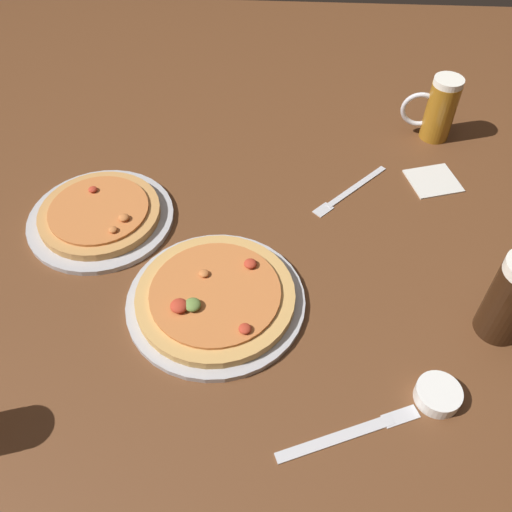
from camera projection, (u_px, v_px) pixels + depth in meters
name	position (u px, v px, depth m)	size (l,w,h in m)	color
ground_plane	(256.00, 267.00, 1.10)	(2.40, 2.40, 0.03)	brown
pizza_plate_near	(215.00, 298.00, 1.01)	(0.33, 0.33, 0.05)	#B2B2B7
pizza_plate_far	(100.00, 215.00, 1.16)	(0.31, 0.31, 0.05)	#B2B2B7
beer_mug_amber	(438.00, 109.00, 1.31)	(0.13, 0.07, 0.16)	#9E6619
ramekin_sauce	(438.00, 394.00, 0.88)	(0.07, 0.07, 0.03)	white
napkin_folded	(433.00, 180.00, 1.25)	(0.11, 0.10, 0.01)	silver
fork_left	(350.00, 191.00, 1.23)	(0.17, 0.18, 0.01)	silver
knife_right	(350.00, 433.00, 0.85)	(0.23, 0.11, 0.01)	silver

